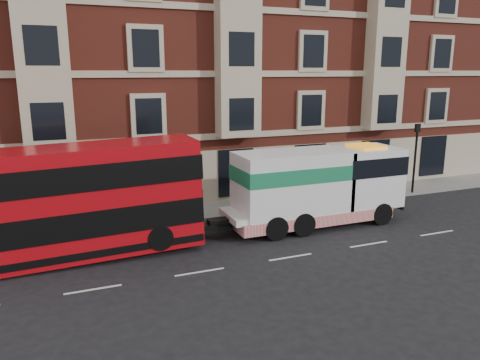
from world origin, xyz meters
name	(u,v)px	position (x,y,z in m)	size (l,w,h in m)	color
ground	(290,257)	(0.00, 0.00, 0.00)	(120.00, 120.00, 0.00)	black
sidewalk	(228,208)	(0.00, 7.50, 0.07)	(90.00, 3.00, 0.15)	slate
victorian_terrace	(195,34)	(0.50, 15.00, 10.07)	(45.00, 12.00, 20.40)	maroon
lamp_post_west	(121,177)	(-6.00, 6.20, 2.68)	(0.35, 0.15, 4.35)	black
lamp_post_east	(415,153)	(12.00, 6.20, 2.68)	(0.35, 0.15, 4.35)	black
double_decker_bus	(56,202)	(-8.97, 3.29, 2.49)	(11.60, 2.66, 4.70)	#BA0A12
tow_truck	(315,186)	(3.09, 3.29, 2.05)	(9.29, 2.75, 3.87)	white
pedestrian	(124,212)	(-5.93, 6.15, 0.92)	(0.56, 0.37, 1.54)	#1B2737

